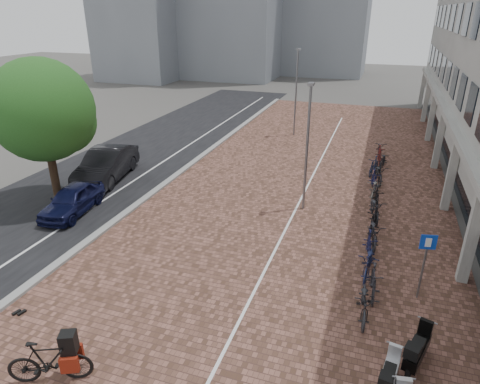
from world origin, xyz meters
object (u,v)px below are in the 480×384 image
scooter_mid (418,348)px  hero_bike (49,361)px  car_dark (106,165)px  car_navy (72,200)px  parking_sign (425,257)px  scooter_back (389,374)px

scooter_mid → hero_bike: bearing=-139.4°
car_dark → car_navy: bearing=-87.2°
car_dark → parking_sign: bearing=-30.8°
car_navy → hero_bike: hero_bike is taller
car_dark → scooter_mid: car_dark is taller
scooter_mid → parking_sign: bearing=104.9°
car_dark → scooter_back: size_ratio=3.52×
car_dark → scooter_mid: size_ratio=3.23×
scooter_mid → scooter_back: size_ratio=1.09×
hero_bike → scooter_back: (7.99, 2.45, -0.15)m
parking_sign → scooter_mid: bearing=-105.5°
scooter_mid → parking_sign: 3.18m
parking_sign → hero_bike: bearing=-155.5°
car_navy → car_dark: 4.19m
scooter_mid → parking_sign: parking_sign is taller
hero_bike → scooter_back: 8.36m
car_dark → scooter_back: bearing=-44.3°
car_dark → parking_sign: (15.80, -5.66, 0.72)m
car_navy → scooter_back: 15.04m
scooter_mid → parking_sign: size_ratio=0.68×
car_navy → car_dark: size_ratio=0.73×
car_dark → parking_sign: size_ratio=2.21×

